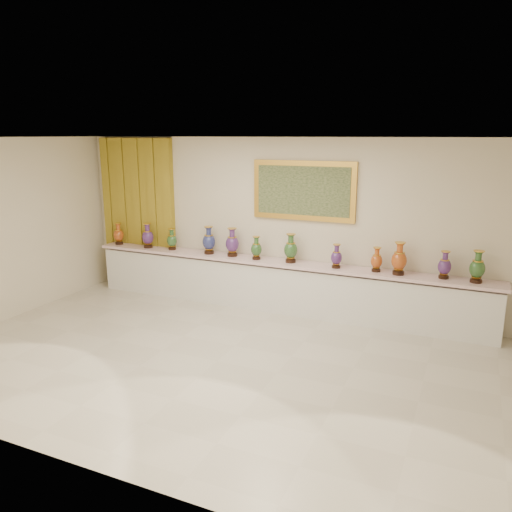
{
  "coord_description": "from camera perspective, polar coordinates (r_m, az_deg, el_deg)",
  "views": [
    {
      "loc": [
        3.05,
        -5.58,
        3.05
      ],
      "look_at": [
        -0.16,
        1.7,
        1.1
      ],
      "focal_mm": 35.0,
      "sensor_mm": 36.0,
      "label": 1
    }
  ],
  "objects": [
    {
      "name": "vase_4",
      "position": [
        8.97,
        -2.73,
        1.43
      ],
      "size": [
        0.28,
        0.28,
        0.52
      ],
      "rotation": [
        0.0,
        0.0,
        0.21
      ],
      "color": "black",
      "rests_on": "counter"
    },
    {
      "name": "vase_11",
      "position": [
        8.06,
        23.96,
        -1.29
      ],
      "size": [
        0.25,
        0.25,
        0.49
      ],
      "rotation": [
        0.0,
        0.0,
        0.14
      ],
      "color": "black",
      "rests_on": "counter"
    },
    {
      "name": "vase_8",
      "position": [
        8.19,
        13.61,
        -0.52
      ],
      "size": [
        0.21,
        0.21,
        0.4
      ],
      "rotation": [
        0.0,
        0.0,
        -0.14
      ],
      "color": "black",
      "rests_on": "counter"
    },
    {
      "name": "vase_2",
      "position": [
        9.61,
        -9.59,
        1.78
      ],
      "size": [
        0.2,
        0.2,
        0.41
      ],
      "rotation": [
        0.0,
        0.0,
        -0.08
      ],
      "color": "black",
      "rests_on": "counter"
    },
    {
      "name": "ground",
      "position": [
        7.05,
        -4.47,
        -11.89
      ],
      "size": [
        8.0,
        8.0,
        0.0
      ],
      "primitive_type": "plane",
      "color": "beige",
      "rests_on": "ground"
    },
    {
      "name": "vase_5",
      "position": [
        8.74,
        0.04,
        0.8
      ],
      "size": [
        0.23,
        0.23,
        0.41
      ],
      "rotation": [
        0.0,
        0.0,
        0.25
      ],
      "color": "black",
      "rests_on": "counter"
    },
    {
      "name": "vase_3",
      "position": [
        9.19,
        -5.41,
        1.66
      ],
      "size": [
        0.25,
        0.25,
        0.51
      ],
      "rotation": [
        0.0,
        0.0,
        0.08
      ],
      "color": "black",
      "rests_on": "counter"
    },
    {
      "name": "vase_10",
      "position": [
        8.11,
        20.74,
        -1.09
      ],
      "size": [
        0.21,
        0.21,
        0.43
      ],
      "rotation": [
        0.0,
        0.0,
        0.08
      ],
      "color": "black",
      "rests_on": "counter"
    },
    {
      "name": "counter",
      "position": [
        8.81,
        2.47,
        -3.47
      ],
      "size": [
        7.28,
        0.48,
        0.9
      ],
      "color": "white",
      "rests_on": "ground"
    },
    {
      "name": "room",
      "position": [
        9.85,
        -10.71,
        5.08
      ],
      "size": [
        8.0,
        8.0,
        8.0
      ],
      "color": "beige",
      "rests_on": "ground"
    },
    {
      "name": "vase_6",
      "position": [
        8.54,
        3.99,
        0.74
      ],
      "size": [
        0.24,
        0.24,
        0.5
      ],
      "rotation": [
        0.0,
        0.0,
        0.05
      ],
      "color": "black",
      "rests_on": "counter"
    },
    {
      "name": "vase_7",
      "position": [
        8.28,
        9.18,
        -0.15
      ],
      "size": [
        0.23,
        0.23,
        0.4
      ],
      "rotation": [
        0.0,
        0.0,
        -0.27
      ],
      "color": "black",
      "rests_on": "counter"
    },
    {
      "name": "vase_9",
      "position": [
        8.1,
        16.04,
        -0.45
      ],
      "size": [
        0.29,
        0.29,
        0.52
      ],
      "rotation": [
        0.0,
        0.0,
        0.23
      ],
      "color": "black",
      "rests_on": "counter"
    },
    {
      "name": "vase_0",
      "position": [
        10.31,
        -15.43,
        2.35
      ],
      "size": [
        0.23,
        0.23,
        0.43
      ],
      "rotation": [
        0.0,
        0.0,
        -0.17
      ],
      "color": "black",
      "rests_on": "counter"
    },
    {
      "name": "vase_1",
      "position": [
        9.86,
        -12.27,
        2.15
      ],
      "size": [
        0.23,
        0.23,
        0.48
      ],
      "rotation": [
        0.0,
        0.0,
        -0.04
      ],
      "color": "black",
      "rests_on": "counter"
    }
  ]
}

